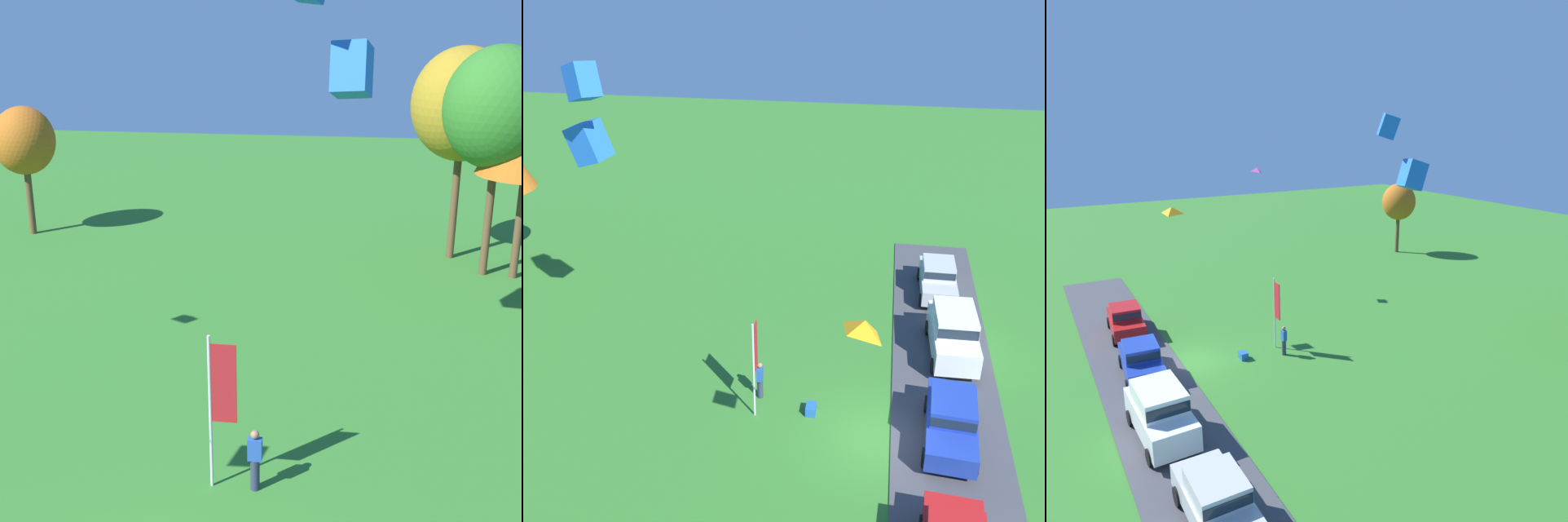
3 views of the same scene
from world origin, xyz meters
TOP-DOWN VIEW (x-y plane):
  - ground_plane at (0.00, 0.00)m, footprint 120.00×120.00m
  - pavement_strip at (0.00, -2.63)m, footprint 36.00×4.40m
  - car_sedan_far_end at (-5.63, -2.23)m, footprint 4.50×2.17m
  - car_sedan_by_flagpole at (0.37, -2.59)m, footprint 4.51×2.19m
  - car_suv_mid_row at (6.11, -3.04)m, footprint 4.66×2.18m
  - car_sedan_near_entrance at (11.83, -2.68)m, footprint 4.41×1.98m
  - person_beside_suv at (1.66, 4.94)m, footprint 0.36×0.24m
  - tree_lone_near at (-13.59, 25.53)m, footprint 3.26×3.26m
  - flag_banner at (0.78, 4.93)m, footprint 0.71×0.08m
  - cooler_box at (1.01, 2.74)m, footprint 0.56×0.40m
  - kite_box_mid_center at (2.30, 11.23)m, footprint 1.42×1.43m
  - kite_diamond_near_flag at (-4.41, 0.75)m, footprint 1.36×1.36m
  - kite_diamond_low_drifter at (-9.63, 8.60)m, footprint 0.90×0.87m
  - kite_box_high_right at (3.60, 11.99)m, footprint 1.29×1.69m

SIDE VIEW (x-z plane):
  - ground_plane at x=0.00m, z-range 0.00..0.00m
  - pavement_strip at x=0.00m, z-range 0.00..0.06m
  - cooler_box at x=1.01m, z-range 0.00..0.40m
  - person_beside_suv at x=1.66m, z-range 0.02..1.73m
  - car_sedan_far_end at x=-5.63m, z-range 0.12..1.96m
  - car_sedan_by_flagpole at x=0.37m, z-range 0.12..1.96m
  - car_sedan_near_entrance at x=11.83m, z-range 0.12..1.96m
  - car_suv_mid_row at x=6.11m, z-range 0.16..2.44m
  - flag_banner at x=0.78m, z-range 0.57..4.80m
  - tree_lone_near at x=-13.59m, z-range 1.61..8.49m
  - kite_diamond_near_flag at x=-4.41m, z-range 7.41..7.98m
  - kite_diamond_low_drifter at x=-9.63m, z-range 9.03..9.50m
  - kite_box_high_right at x=3.60m, z-range 8.98..10.81m
  - kite_box_mid_center at x=2.30m, z-range 11.72..13.21m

